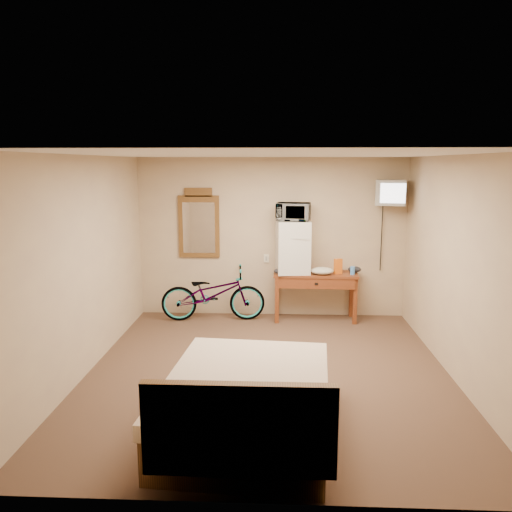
% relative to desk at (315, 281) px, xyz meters
% --- Properties ---
extents(room, '(4.60, 4.64, 2.50)m').
position_rel_desk_xyz_m(room, '(-0.68, -2.00, 0.63)').
color(room, '#4B3325').
rests_on(room, ground).
extents(desk, '(1.29, 0.53, 0.75)m').
position_rel_desk_xyz_m(desk, '(0.00, 0.00, 0.00)').
color(desk, brown).
rests_on(desk, floor).
extents(mini_fridge, '(0.54, 0.52, 0.80)m').
position_rel_desk_xyz_m(mini_fridge, '(-0.35, 0.04, 0.53)').
color(mini_fridge, silver).
rests_on(mini_fridge, desk).
extents(microwave, '(0.54, 0.41, 0.27)m').
position_rel_desk_xyz_m(microwave, '(-0.35, 0.04, 1.06)').
color(microwave, silver).
rests_on(microwave, mini_fridge).
extents(snack_bag, '(0.13, 0.10, 0.23)m').
position_rel_desk_xyz_m(snack_bag, '(0.34, -0.01, 0.24)').
color(snack_bag, orange).
rests_on(snack_bag, desk).
extents(blue_cup, '(0.07, 0.07, 0.12)m').
position_rel_desk_xyz_m(blue_cup, '(0.55, -0.07, 0.19)').
color(blue_cup, '#4286E2').
rests_on(blue_cup, desk).
extents(cloth_cream, '(0.35, 0.27, 0.11)m').
position_rel_desk_xyz_m(cloth_cream, '(0.09, -0.07, 0.18)').
color(cloth_cream, beige).
rests_on(cloth_cream, desk).
extents(cloth_dark_a, '(0.24, 0.18, 0.09)m').
position_rel_desk_xyz_m(cloth_dark_a, '(-0.52, -0.08, 0.17)').
color(cloth_dark_a, black).
rests_on(cloth_dark_a, desk).
extents(cloth_dark_b, '(0.20, 0.16, 0.09)m').
position_rel_desk_xyz_m(cloth_dark_b, '(0.61, 0.10, 0.17)').
color(cloth_dark_b, black).
rests_on(cloth_dark_b, desk).
extents(crt_television, '(0.48, 0.59, 0.37)m').
position_rel_desk_xyz_m(crt_television, '(1.08, 0.02, 1.36)').
color(crt_television, black).
rests_on(crt_television, room).
extents(wall_mirror, '(0.64, 0.04, 1.09)m').
position_rel_desk_xyz_m(wall_mirror, '(-1.83, 0.27, 0.84)').
color(wall_mirror, brown).
rests_on(wall_mirror, room).
extents(bicycle, '(1.64, 0.71, 0.84)m').
position_rel_desk_xyz_m(bicycle, '(-1.58, -0.05, -0.20)').
color(bicycle, black).
rests_on(bicycle, floor).
extents(bed, '(1.57, 2.00, 0.90)m').
position_rel_desk_xyz_m(bed, '(-0.84, -3.38, -0.33)').
color(bed, brown).
rests_on(bed, floor).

